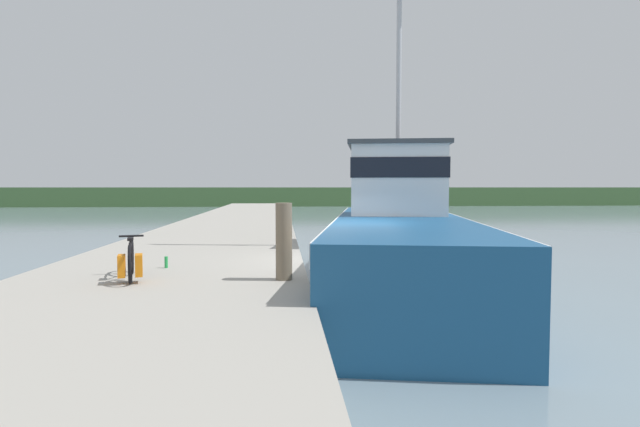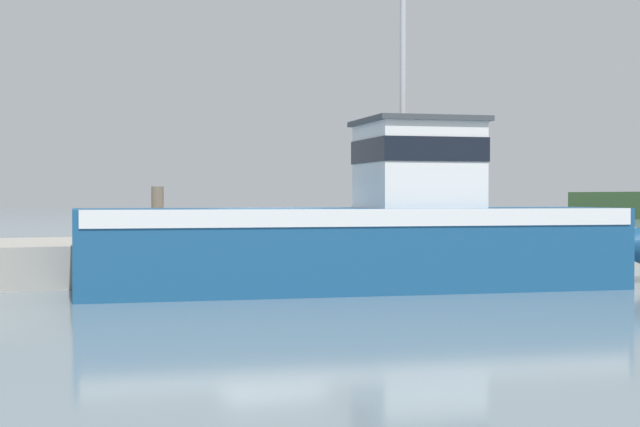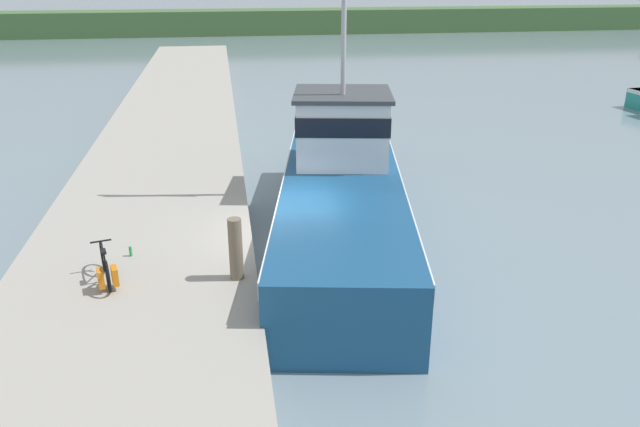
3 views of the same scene
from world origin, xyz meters
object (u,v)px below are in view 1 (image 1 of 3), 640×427
Objects in this scene: bicycle_touring at (131,261)px; fishing_boat_main at (398,235)px; water_bottle_on_curb at (166,262)px; mooring_post at (284,241)px.

fishing_boat_main is at bearing 21.32° from bicycle_touring.
fishing_boat_main is 8.87× the size of bicycle_touring.
fishing_boat_main reaches higher than bicycle_touring.
bicycle_touring is at bearing -133.87° from fishing_boat_main.
fishing_boat_main reaches higher than water_bottle_on_curb.
water_bottle_on_curb is at bearing 61.71° from bicycle_touring.
fishing_boat_main is 6.28m from water_bottle_on_curb.
mooring_post is at bearing -18.15° from bicycle_touring.
bicycle_touring is 2.75m from mooring_post.
fishing_boat_main is 7.25m from bicycle_touring.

